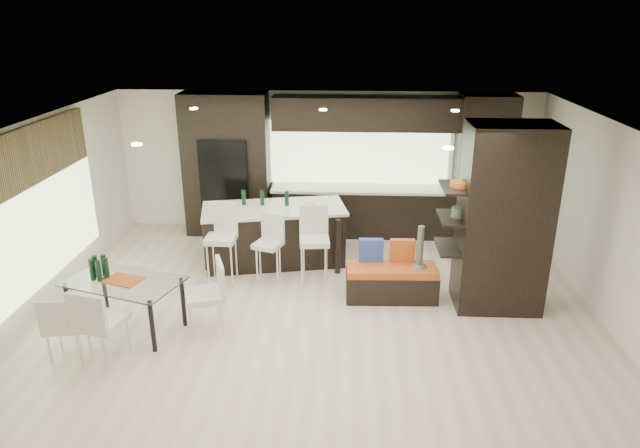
# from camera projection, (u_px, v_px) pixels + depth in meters

# --- Properties ---
(ground) EXTENTS (8.00, 8.00, 0.00)m
(ground) POSITION_uv_depth(u_px,v_px,m) (318.00, 313.00, 8.24)
(ground) COLOR beige
(ground) RESTS_ON ground
(back_wall) EXTENTS (8.00, 0.02, 2.70)m
(back_wall) POSITION_uv_depth(u_px,v_px,m) (328.00, 162.00, 11.03)
(back_wall) COLOR white
(back_wall) RESTS_ON ground
(left_wall) EXTENTS (0.02, 7.00, 2.70)m
(left_wall) POSITION_uv_depth(u_px,v_px,m) (32.00, 221.00, 7.95)
(left_wall) COLOR white
(left_wall) RESTS_ON ground
(right_wall) EXTENTS (0.02, 7.00, 2.70)m
(right_wall) POSITION_uv_depth(u_px,v_px,m) (618.00, 231.00, 7.57)
(right_wall) COLOR white
(right_wall) RESTS_ON ground
(ceiling) EXTENTS (8.00, 7.00, 0.02)m
(ceiling) POSITION_uv_depth(u_px,v_px,m) (318.00, 127.00, 7.29)
(ceiling) COLOR white
(ceiling) RESTS_ON ground
(window_left) EXTENTS (0.04, 3.20, 1.90)m
(window_left) POSITION_uv_depth(u_px,v_px,m) (42.00, 216.00, 8.14)
(window_left) COLOR #B2D199
(window_left) RESTS_ON left_wall
(window_back) EXTENTS (3.40, 0.04, 1.20)m
(window_back) POSITION_uv_depth(u_px,v_px,m) (359.00, 152.00, 10.90)
(window_back) COLOR #B2D199
(window_back) RESTS_ON back_wall
(stone_accent) EXTENTS (0.08, 3.00, 0.80)m
(stone_accent) POSITION_uv_depth(u_px,v_px,m) (33.00, 154.00, 7.82)
(stone_accent) COLOR brown
(stone_accent) RESTS_ON left_wall
(ceiling_spots) EXTENTS (4.00, 3.00, 0.02)m
(ceiling_spots) POSITION_uv_depth(u_px,v_px,m) (319.00, 125.00, 7.53)
(ceiling_spots) COLOR white
(ceiling_spots) RESTS_ON ceiling
(back_cabinetry) EXTENTS (6.80, 0.68, 2.70)m
(back_cabinetry) POSITION_uv_depth(u_px,v_px,m) (354.00, 166.00, 10.70)
(back_cabinetry) COLOR black
(back_cabinetry) RESTS_ON ground
(refrigerator) EXTENTS (0.90, 0.68, 1.90)m
(refrigerator) POSITION_uv_depth(u_px,v_px,m) (228.00, 186.00, 10.91)
(refrigerator) COLOR black
(refrigerator) RESTS_ON ground
(partition_column) EXTENTS (1.20, 0.80, 2.70)m
(partition_column) POSITION_uv_depth(u_px,v_px,m) (504.00, 219.00, 8.01)
(partition_column) COLOR black
(partition_column) RESTS_ON ground
(kitchen_island) EXTENTS (2.55, 1.48, 1.00)m
(kitchen_island) POSITION_uv_depth(u_px,v_px,m) (275.00, 235.00, 9.76)
(kitchen_island) COLOR black
(kitchen_island) RESTS_ON ground
(stool_left) EXTENTS (0.47, 0.47, 1.04)m
(stool_left) POSITION_uv_depth(u_px,v_px,m) (222.00, 252.00, 9.00)
(stool_left) COLOR beige
(stool_left) RESTS_ON ground
(stool_mid) EXTENTS (0.51, 0.51, 0.90)m
(stool_mid) POSITION_uv_depth(u_px,v_px,m) (268.00, 256.00, 9.02)
(stool_mid) COLOR beige
(stool_mid) RESTS_ON ground
(stool_right) EXTENTS (0.50, 0.50, 1.03)m
(stool_right) POSITION_uv_depth(u_px,v_px,m) (314.00, 254.00, 8.93)
(stool_right) COLOR beige
(stool_right) RESTS_ON ground
(bench) EXTENTS (1.38, 0.57, 0.52)m
(bench) POSITION_uv_depth(u_px,v_px,m) (391.00, 282.00, 8.57)
(bench) COLOR black
(bench) RESTS_ON ground
(floor_vase) EXTENTS (0.52, 0.52, 1.17)m
(floor_vase) POSITION_uv_depth(u_px,v_px,m) (419.00, 263.00, 8.46)
(floor_vase) COLOR #4C583F
(floor_vase) RESTS_ON ground
(dining_table) EXTENTS (1.69, 1.27, 0.72)m
(dining_table) POSITION_uv_depth(u_px,v_px,m) (127.00, 305.00, 7.72)
(dining_table) COLOR white
(dining_table) RESTS_ON ground
(chair_near) EXTENTS (0.61, 0.61, 0.95)m
(chair_near) POSITION_uv_depth(u_px,v_px,m) (103.00, 327.00, 6.97)
(chair_near) COLOR beige
(chair_near) RESTS_ON ground
(chair_far) EXTENTS (0.51, 0.51, 0.83)m
(chair_far) POSITION_uv_depth(u_px,v_px,m) (67.00, 328.00, 7.04)
(chair_far) COLOR beige
(chair_far) RESTS_ON ground
(chair_end) EXTENTS (0.64, 0.64, 0.92)m
(chair_end) POSITION_uv_depth(u_px,v_px,m) (205.00, 300.00, 7.63)
(chair_end) COLOR beige
(chair_end) RESTS_ON ground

